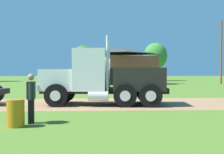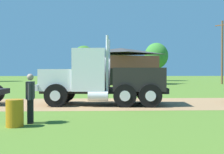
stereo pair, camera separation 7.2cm
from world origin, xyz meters
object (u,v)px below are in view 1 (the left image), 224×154
object	(u,v)px
steel_barrel	(16,113)
shed_building	(120,67)
visitor_by_barrel	(31,96)
utility_pole_near	(221,51)
truck_foreground_white	(103,79)

from	to	relation	value
steel_barrel	shed_building	bearing A→B (deg)	79.56
steel_barrel	shed_building	world-z (taller)	shed_building
visitor_by_barrel	utility_pole_near	size ratio (longest dim) A/B	0.19
steel_barrel	utility_pole_near	world-z (taller)	utility_pole_near
visitor_by_barrel	shed_building	world-z (taller)	shed_building
utility_pole_near	visitor_by_barrel	bearing A→B (deg)	-123.75
shed_building	utility_pole_near	size ratio (longest dim) A/B	1.16
shed_building	steel_barrel	bearing A→B (deg)	-100.44
truck_foreground_white	visitor_by_barrel	distance (m)	5.91
utility_pole_near	shed_building	bearing A→B (deg)	177.32
steel_barrel	truck_foreground_white	bearing A→B (deg)	64.27
visitor_by_barrel	shed_building	bearing A→B (deg)	80.01
utility_pole_near	truck_foreground_white	bearing A→B (deg)	-125.46
visitor_by_barrel	utility_pole_near	world-z (taller)	utility_pole_near
steel_barrel	shed_building	xyz separation A→B (m)	(5.65, 30.65, 2.04)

